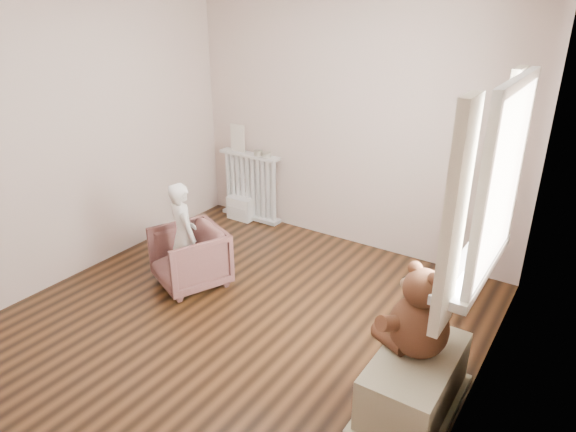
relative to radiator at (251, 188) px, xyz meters
The scene contains 18 objects.
floor 2.09m from the radiator, 54.93° to the right, with size 3.60×3.60×0.01m, color black.
back_wall 1.49m from the radiator, ahead, with size 3.60×0.02×2.60m, color beige.
left_wall 2.01m from the radiator, 110.27° to the right, with size 0.02×3.60×2.60m, color beige.
right_wall 3.54m from the radiator, 29.42° to the right, with size 0.02×3.60×2.60m, color beige.
window 3.42m from the radiator, 25.15° to the right, with size 0.03×0.90×1.10m, color white.
window_sill 3.20m from the radiator, 25.84° to the right, with size 0.22×1.10×0.06m, color silver.
curtain_left 3.58m from the radiator, 34.57° to the right, with size 0.06×0.26×1.30m, color beige.
curtain_right 3.11m from the radiator, 15.98° to the right, with size 0.06×0.26×1.30m, color beige.
radiator is the anchor object (origin of this frame).
paper_doll 0.60m from the radiator, behind, with size 0.19×0.02×0.31m, color beige.
tin_a 0.46m from the radiator, ahead, with size 0.10×0.10×0.06m, color #A59E8C.
tin_b 0.50m from the radiator, ahead, with size 0.10×0.10×0.06m, color #A59E8C.
toy_vanity 0.16m from the radiator, 163.91° to the right, with size 0.31×0.22×0.49m, color silver.
armchair 1.56m from the radiator, 73.76° to the right, with size 0.58×0.60×0.55m, color brown.
child 1.61m from the radiator, 74.26° to the right, with size 0.36×0.24×0.98m, color white.
toy_bench 3.28m from the radiator, 34.43° to the right, with size 0.45×0.85×0.40m, color #B8B28D.
teddy_bear 3.25m from the radiator, 34.20° to the right, with size 0.49×0.38×0.60m, color #3B1F11, non-canonical shape.
plush_cat 3.07m from the radiator, 19.04° to the right, with size 0.18×0.29×0.24m, color slate, non-canonical shape.
Camera 1 is at (2.26, -2.76, 2.47)m, focal length 32.00 mm.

